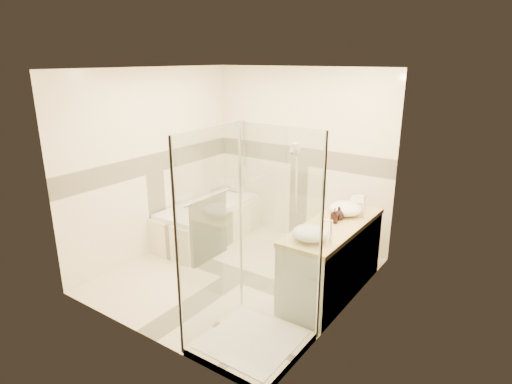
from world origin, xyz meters
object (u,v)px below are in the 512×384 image
Objects in this scene: vessel_sink_far at (310,233)px; shower_enclosure at (246,293)px; bathtub at (209,220)px; amenity_bottle_a at (335,216)px; vessel_sink_near at (346,208)px; vanity at (332,259)px; amenity_bottle_b at (339,213)px.

shower_enclosure is at bearing -110.49° from vessel_sink_far.
amenity_bottle_a reaches higher than bathtub.
amenity_bottle_a reaches higher than vessel_sink_far.
vessel_sink_far is (0.00, -0.89, -0.00)m from vessel_sink_near.
amenity_bottle_a is (-0.02, 0.04, 0.51)m from vanity.
vanity is 0.61m from vessel_sink_near.
amenity_bottle_a is 1.11× the size of amenity_bottle_b.
amenity_bottle_b is (-0.02, 0.16, 0.50)m from vanity.
amenity_bottle_a is at bearing 119.02° from vanity.
vanity is at bearing 87.88° from vessel_sink_far.
amenity_bottle_a reaches higher than vanity.
bathtub is 2.47m from shower_enclosure.
vessel_sink_far is 0.58m from amenity_bottle_a.
shower_enclosure is at bearing -41.10° from bathtub.
amenity_bottle_b is at bearing 79.17° from shower_enclosure.
vessel_sink_near is at bearing 80.42° from shower_enclosure.
vanity is 10.74× the size of amenity_bottle_b.
amenity_bottle_a is (2.13, -0.31, 0.63)m from bathtub.
vanity is at bearing -9.25° from bathtub.
amenity_bottle_b is (0.27, 1.43, 0.42)m from shower_enclosure.
vessel_sink_far is at bearing -22.69° from bathtub.
vanity is at bearing -82.69° from amenity_bottle_b.
shower_enclosure is at bearing -102.97° from vanity.
amenity_bottle_b is at bearing -5.21° from bathtub.
vanity is 0.51m from amenity_bottle_a.
amenity_bottle_b is (0.00, 0.70, 0.00)m from vessel_sink_far.
bathtub is at bearing 174.79° from amenity_bottle_b.
vessel_sink_near reaches higher than vessel_sink_far.
vessel_sink_near is 2.31× the size of amenity_bottle_a.
vanity is at bearing -86.68° from vessel_sink_near.
vanity is 4.19× the size of vessel_sink_near.
amenity_bottle_b is at bearing 97.31° from vanity.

